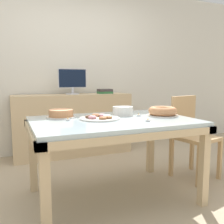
{
  "coord_description": "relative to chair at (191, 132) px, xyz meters",
  "views": [
    {
      "loc": [
        -0.89,
        -2.11,
        1.13
      ],
      "look_at": [
        0.01,
        0.05,
        0.83
      ],
      "focal_mm": 40.0,
      "sensor_mm": 36.0,
      "label": 1
    }
  ],
  "objects": [
    {
      "name": "tealight_left_edge",
      "position": [
        -1.46,
        -0.1,
        0.25
      ],
      "size": [
        0.04,
        0.04,
        0.04
      ],
      "color": "silver",
      "rests_on": "dining_table"
    },
    {
      "name": "chair",
      "position": [
        0.0,
        0.0,
        0.0
      ],
      "size": [
        0.5,
        0.5,
        0.94
      ],
      "color": "tan",
      "rests_on": "ground"
    },
    {
      "name": "cake_golden_bundt",
      "position": [
        -0.52,
        -0.18,
        0.29
      ],
      "size": [
        0.32,
        0.32,
        0.09
      ],
      "color": "silver",
      "rests_on": "dining_table"
    },
    {
      "name": "dining_table",
      "position": [
        -1.06,
        -0.17,
        0.15
      ],
      "size": [
        1.51,
        1.03,
        0.77
      ],
      "color": "silver",
      "rests_on": "ground"
    },
    {
      "name": "ground_plane",
      "position": [
        -1.06,
        -0.17,
        -0.52
      ],
      "size": [
        12.0,
        12.0,
        0.0
      ],
      "primitive_type": "plane",
      "color": "tan"
    },
    {
      "name": "tealight_near_front",
      "position": [
        -0.83,
        -0.41,
        0.25
      ],
      "size": [
        0.04,
        0.04,
        0.04
      ],
      "color": "silver",
      "rests_on": "dining_table"
    },
    {
      "name": "plate_stack",
      "position": [
        -0.86,
        0.04,
        0.29
      ],
      "size": [
        0.21,
        0.21,
        0.09
      ],
      "color": "silver",
      "rests_on": "dining_table"
    },
    {
      "name": "cake_chocolate_round",
      "position": [
        -1.48,
        0.11,
        0.28
      ],
      "size": [
        0.29,
        0.29,
        0.08
      ],
      "color": "silver",
      "rests_on": "dining_table"
    },
    {
      "name": "book_stack",
      "position": [
        -0.55,
        1.37,
        0.43
      ],
      "size": [
        0.23,
        0.19,
        0.07
      ],
      "color": "#2D6638",
      "rests_on": "sideboard"
    },
    {
      "name": "tealight_near_cakes",
      "position": [
        -0.75,
        -0.1,
        0.25
      ],
      "size": [
        0.04,
        0.04,
        0.04
      ],
      "color": "silver",
      "rests_on": "dining_table"
    },
    {
      "name": "pastry_platter",
      "position": [
        -1.17,
        -0.12,
        0.26
      ],
      "size": [
        0.37,
        0.37,
        0.04
      ],
      "color": "silver",
      "rests_on": "dining_table"
    },
    {
      "name": "wall_back",
      "position": [
        -1.06,
        1.67,
        0.78
      ],
      "size": [
        8.0,
        0.1,
        2.6
      ],
      "primitive_type": "cube",
      "color": "silver",
      "rests_on": "ground"
    },
    {
      "name": "sideboard",
      "position": [
        -1.06,
        1.37,
        -0.07
      ],
      "size": [
        1.74,
        0.44,
        0.91
      ],
      "color": "#D1B284",
      "rests_on": "ground"
    },
    {
      "name": "computer_monitor",
      "position": [
        -1.05,
        1.36,
        0.58
      ],
      "size": [
        0.42,
        0.2,
        0.38
      ],
      "color": "silver",
      "rests_on": "sideboard"
    }
  ]
}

